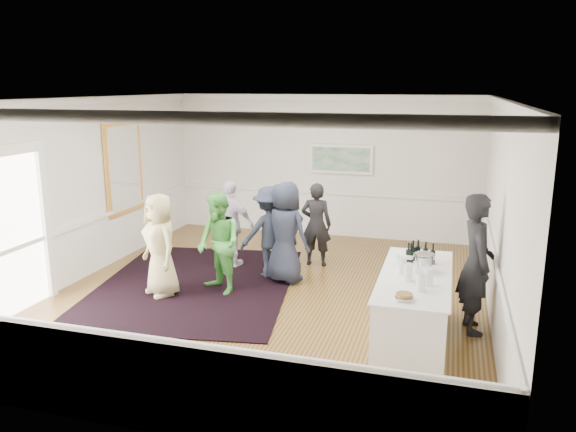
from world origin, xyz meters
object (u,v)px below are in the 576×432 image
(bartender, at_px, (476,264))
(guest_dark_b, at_px, (316,224))
(guest_tan, at_px, (160,245))
(guest_navy, at_px, (286,232))
(nut_bowl, at_px, (404,297))
(guest_green, at_px, (219,244))
(ice_bucket, at_px, (424,263))
(serving_table, at_px, (414,309))
(guest_lilac, at_px, (231,224))
(guest_dark_a, at_px, (270,232))

(bartender, distance_m, guest_dark_b, 3.62)
(guest_tan, height_order, guest_navy, guest_navy)
(guest_tan, height_order, nut_bowl, guest_tan)
(guest_green, relative_size, ice_bucket, 6.52)
(guest_green, bearing_deg, serving_table, 17.45)
(bartender, height_order, guest_lilac, bartender)
(bartender, relative_size, nut_bowl, 8.46)
(guest_tan, height_order, guest_dark_a, guest_tan)
(guest_navy, distance_m, ice_bucket, 2.98)
(bartender, xyz_separation_m, guest_dark_a, (-3.47, 1.39, -0.16))
(guest_green, distance_m, nut_bowl, 3.75)
(serving_table, distance_m, bartender, 1.14)
(guest_dark_a, relative_size, guest_dark_b, 1.03)
(guest_tan, xyz_separation_m, nut_bowl, (4.05, -1.62, 0.16))
(guest_green, relative_size, guest_navy, 0.95)
(guest_tan, xyz_separation_m, ice_bucket, (4.22, -0.50, 0.24))
(guest_tan, height_order, guest_dark_b, guest_tan)
(bartender, relative_size, guest_green, 1.17)
(bartender, xyz_separation_m, guest_navy, (-3.12, 1.22, -0.09))
(guest_lilac, distance_m, ice_bucket, 4.29)
(guest_dark_b, distance_m, guest_navy, 1.10)
(guest_green, relative_size, guest_dark_b, 1.05)
(guest_dark_a, xyz_separation_m, nut_bowl, (2.63, -3.00, 0.18))
(guest_lilac, bearing_deg, guest_tan, 81.03)
(bartender, height_order, guest_dark_b, bartender)
(guest_green, height_order, guest_dark_b, guest_green)
(nut_bowl, bearing_deg, serving_table, 85.81)
(guest_tan, xyz_separation_m, guest_navy, (1.78, 1.20, 0.04))
(guest_dark_b, xyz_separation_m, guest_navy, (-0.30, -1.05, 0.09))
(bartender, bearing_deg, nut_bowl, 140.08)
(serving_table, distance_m, guest_tan, 4.19)
(guest_lilac, xyz_separation_m, ice_bucket, (3.67, -2.22, 0.26))
(guest_lilac, bearing_deg, guest_dark_b, -151.64)
(serving_table, distance_m, guest_green, 3.43)
(guest_lilac, height_order, nut_bowl, guest_lilac)
(guest_lilac, height_order, ice_bucket, guest_lilac)
(ice_bucket, bearing_deg, nut_bowl, -98.19)
(guest_navy, bearing_deg, guest_green, 63.24)
(bartender, distance_m, guest_navy, 3.35)
(serving_table, distance_m, guest_lilac, 4.31)
(ice_bucket, bearing_deg, guest_tan, 173.17)
(guest_green, bearing_deg, bartender, 29.91)
(guest_lilac, bearing_deg, guest_green, 112.55)
(guest_dark_a, height_order, guest_navy, guest_navy)
(bartender, distance_m, ice_bucket, 0.85)
(bartender, relative_size, ice_bucket, 7.61)
(guest_tan, relative_size, ice_bucket, 6.58)
(guest_navy, bearing_deg, guest_tan, 54.42)
(guest_tan, relative_size, guest_green, 1.01)
(guest_green, distance_m, guest_dark_a, 1.16)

